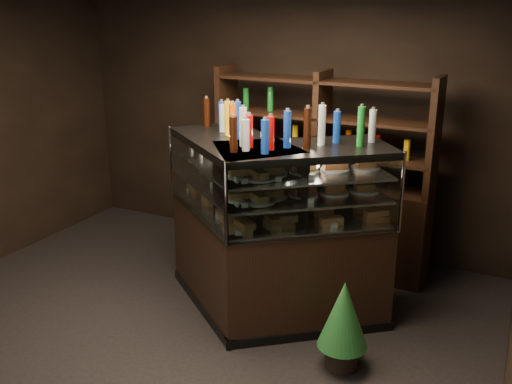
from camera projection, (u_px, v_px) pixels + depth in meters
ground at (159, 347)px, 4.53m from camera, size 5.00×5.00×0.00m
room_shell at (144, 103)px, 3.93m from camera, size 5.02×5.02×3.01m
display_case at (267, 258)px, 4.92m from camera, size 2.19×1.44×1.54m
food_display at (267, 182)px, 4.71m from camera, size 1.78×0.94×0.47m
bottles_top at (268, 125)px, 4.56m from camera, size 1.60×0.79×0.30m
potted_conifer at (344, 313)px, 4.14m from camera, size 0.37×0.37×0.80m
back_shelving at (319, 207)px, 5.85m from camera, size 2.24×0.50×2.00m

